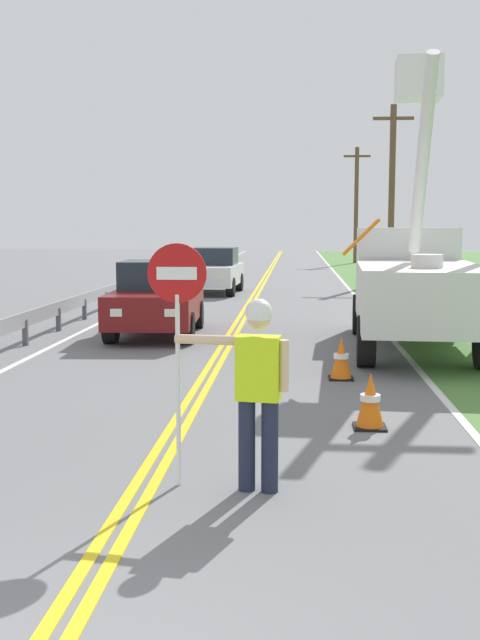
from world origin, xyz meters
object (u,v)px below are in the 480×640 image
object	(u,v)px
oncoming_sedan_second	(213,271)
traffic_cone_mid	(341,359)
stop_sign_paddle	(177,310)
utility_pole_mid	(392,190)
flagger_worker	(257,382)
oncoming_sedan_nearest	(157,299)
utility_pole_far	(356,203)
traffic_cone_lead	(370,402)
utility_bucket_truck	(413,278)

from	to	relation	value
oncoming_sedan_second	traffic_cone_mid	world-z (taller)	oncoming_sedan_second
stop_sign_paddle	utility_pole_mid	size ratio (longest dim) A/B	0.30
flagger_worker	traffic_cone_mid	bearing A→B (deg)	78.51
oncoming_sedan_nearest	utility_pole_far	world-z (taller)	utility_pole_far
oncoming_sedan_nearest	oncoming_sedan_second	size ratio (longest dim) A/B	1.00
utility_pole_far	traffic_cone_mid	size ratio (longest dim) A/B	11.16
utility_pole_mid	flagger_worker	bearing A→B (deg)	-99.31
traffic_cone_lead	traffic_cone_mid	world-z (taller)	same
utility_bucket_truck	utility_pole_mid	xyz separation A→B (m)	(1.87, 19.32, 2.69)
oncoming_sedan_second	traffic_cone_lead	size ratio (longest dim) A/B	5.97
traffic_cone_lead	oncoming_sedan_second	bearing A→B (deg)	101.73
flagger_worker	utility_pole_mid	distance (m)	28.94
utility_pole_far	traffic_cone_mid	world-z (taller)	utility_pole_far
stop_sign_paddle	traffic_cone_mid	size ratio (longest dim) A/B	3.33
stop_sign_paddle	oncoming_sedan_nearest	distance (m)	10.48
traffic_cone_mid	oncoming_sedan_nearest	bearing A→B (deg)	128.59
flagger_worker	utility_pole_far	size ratio (longest dim) A/B	0.23
flagger_worker	oncoming_sedan_second	bearing A→B (deg)	97.14
utility_bucket_truck	traffic_cone_mid	bearing A→B (deg)	-114.72
oncoming_sedan_nearest	utility_pole_far	bearing A→B (deg)	78.55
oncoming_sedan_second	utility_pole_mid	size ratio (longest dim) A/B	0.53
oncoming_sedan_nearest	utility_pole_mid	size ratio (longest dim) A/B	0.53
utility_bucket_truck	utility_pole_mid	size ratio (longest dim) A/B	0.88
stop_sign_paddle	traffic_cone_mid	xyz separation A→B (m)	(1.87, 5.33, -1.37)
flagger_worker	utility_pole_mid	size ratio (longest dim) A/B	0.23
stop_sign_paddle	utility_pole_far	bearing A→B (deg)	83.54
utility_pole_mid	traffic_cone_lead	distance (m)	26.52
traffic_cone_mid	utility_pole_far	bearing A→B (deg)	85.30
stop_sign_paddle	oncoming_sedan_second	world-z (taller)	stop_sign_paddle
stop_sign_paddle	traffic_cone_lead	size ratio (longest dim) A/B	3.33
traffic_cone_mid	flagger_worker	bearing A→B (deg)	-101.49
flagger_worker	oncoming_sedan_nearest	world-z (taller)	flagger_worker
stop_sign_paddle	traffic_cone_mid	world-z (taller)	stop_sign_paddle
oncoming_sedan_second	traffic_cone_lead	xyz separation A→B (m)	(3.99, -19.19, -0.50)
traffic_cone_lead	stop_sign_paddle	bearing A→B (deg)	-132.09
oncoming_sedan_nearest	traffic_cone_mid	distance (m)	6.30
flagger_worker	utility_pole_far	distance (m)	46.60
oncoming_sedan_nearest	utility_pole_far	xyz separation A→B (m)	(7.28, 35.93, 3.25)
utility_bucket_truck	traffic_cone_mid	size ratio (longest dim) A/B	9.88
flagger_worker	traffic_cone_mid	distance (m)	5.60
utility_pole_mid	utility_pole_far	xyz separation A→B (m)	(-0.19, 17.88, -0.03)
traffic_cone_mid	utility_pole_mid	bearing A→B (deg)	81.21
stop_sign_paddle	traffic_cone_mid	bearing A→B (deg)	70.70
utility_bucket_truck	oncoming_sedan_second	world-z (taller)	utility_bucket_truck
oncoming_sedan_second	traffic_cone_mid	size ratio (longest dim) A/B	5.97
flagger_worker	utility_pole_mid	bearing A→B (deg)	80.69
utility_pole_far	traffic_cone_mid	distance (m)	41.15
flagger_worker	utility_pole_mid	xyz separation A→B (m)	(4.66, 28.40, 3.07)
oncoming_sedan_second	utility_pole_far	world-z (taller)	utility_pole_far
stop_sign_paddle	utility_pole_far	size ratio (longest dim) A/B	0.30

